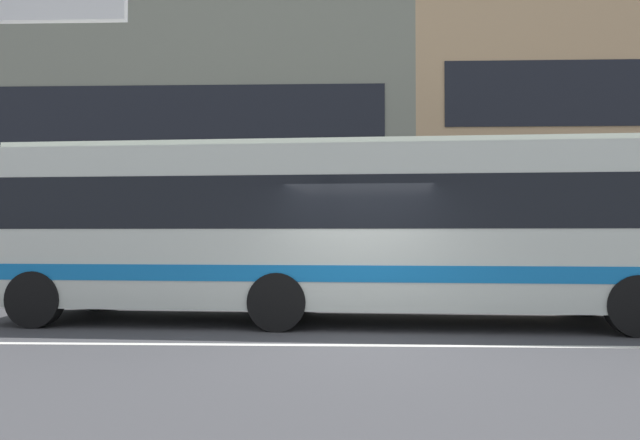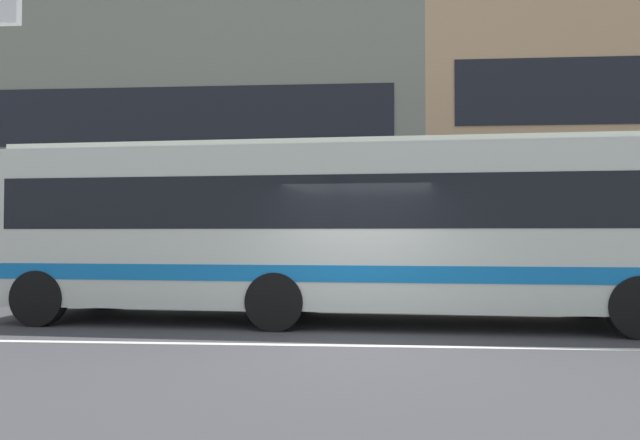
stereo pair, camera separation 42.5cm
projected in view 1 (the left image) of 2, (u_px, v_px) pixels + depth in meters
ground_plane at (361, 346)px, 8.70m from camera, size 160.00×160.00×0.00m
lane_centre_line at (361, 345)px, 8.70m from camera, size 60.00×0.16×0.01m
apartment_block_left at (88, 156)px, 23.19m from camera, size 24.68×8.26×9.49m
transit_bus at (327, 225)px, 11.15m from camera, size 12.34×3.30×3.32m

